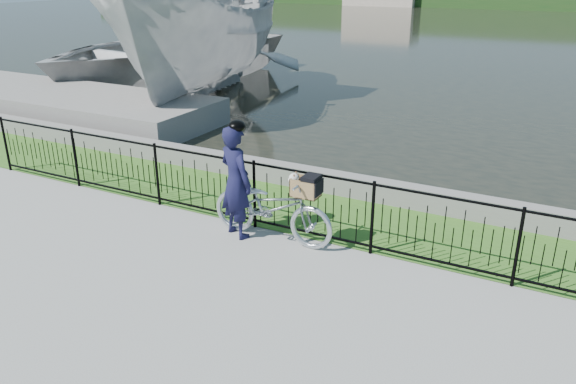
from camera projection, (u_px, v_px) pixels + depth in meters
The scene contains 10 objects.
ground at pixel (258, 287), 7.50m from camera, with size 120.00×120.00×0.00m, color gray.
grass_strip at pixel (335, 216), 9.64m from camera, with size 60.00×2.00×0.01m, color #386620.
water at pixel (529, 37), 34.64m from camera, with size 120.00×120.00×0.00m, color black.
quay_wall at pixel (357, 187), 10.39m from camera, with size 60.00×0.30×0.40m, color slate.
fence at pixel (310, 206), 8.60m from camera, with size 14.00×0.06×1.15m, color black, non-canonical shape.
dock at pixel (56, 102), 16.20m from camera, with size 10.00×3.00×0.70m, color slate.
bicycle_rig at pixel (273, 207), 8.63m from camera, with size 2.05×0.72×1.19m.
cyclist at pixel (236, 180), 8.64m from camera, with size 0.77×0.65×1.87m.
boat_near at pixel (203, 38), 16.88m from camera, with size 6.17×10.35×5.55m.
boat_far at pixel (165, 52), 20.73m from camera, with size 8.88×11.40×2.16m.
Camera 1 is at (3.36, -5.57, 3.97)m, focal length 35.00 mm.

